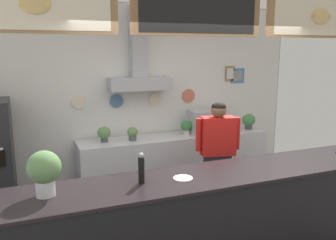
{
  "coord_description": "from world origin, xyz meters",
  "views": [
    {
      "loc": [
        -1.61,
        -3.21,
        2.25
      ],
      "look_at": [
        -0.04,
        0.73,
        1.41
      ],
      "focal_mm": 37.85,
      "sensor_mm": 36.0,
      "label": 1
    }
  ],
  "objects_px": {
    "basil_vase": "(44,171)",
    "potted_basil": "(249,121)",
    "shop_worker": "(217,155)",
    "condiment_plate": "(183,178)",
    "potted_oregano": "(187,127)",
    "potted_sage": "(132,133)",
    "potted_rosemary": "(104,133)",
    "espresso_machine": "(205,122)",
    "pepper_grinder": "(141,168)"
  },
  "relations": [
    {
      "from": "basil_vase",
      "to": "potted_basil",
      "type": "bearing_deg",
      "value": 30.7
    },
    {
      "from": "shop_worker",
      "to": "condiment_plate",
      "type": "xyz_separation_m",
      "value": [
        -1.02,
        -1.12,
        0.19
      ]
    },
    {
      "from": "shop_worker",
      "to": "potted_oregano",
      "type": "distance_m",
      "value": 1.05
    },
    {
      "from": "potted_basil",
      "to": "basil_vase",
      "type": "distance_m",
      "value": 4.02
    },
    {
      "from": "potted_sage",
      "to": "potted_oregano",
      "type": "distance_m",
      "value": 0.93
    },
    {
      "from": "shop_worker",
      "to": "potted_basil",
      "type": "relative_size",
      "value": 5.82
    },
    {
      "from": "shop_worker",
      "to": "potted_basil",
      "type": "height_order",
      "value": "shop_worker"
    },
    {
      "from": "shop_worker",
      "to": "basil_vase",
      "type": "relative_size",
      "value": 3.93
    },
    {
      "from": "potted_rosemary",
      "to": "potted_sage",
      "type": "bearing_deg",
      "value": -8.42
    },
    {
      "from": "shop_worker",
      "to": "espresso_machine",
      "type": "height_order",
      "value": "shop_worker"
    },
    {
      "from": "condiment_plate",
      "to": "espresso_machine",
      "type": "bearing_deg",
      "value": 57.5
    },
    {
      "from": "shop_worker",
      "to": "basil_vase",
      "type": "distance_m",
      "value": 2.54
    },
    {
      "from": "potted_oregano",
      "to": "potted_sage",
      "type": "bearing_deg",
      "value": -177.45
    },
    {
      "from": "potted_rosemary",
      "to": "espresso_machine",
      "type": "bearing_deg",
      "value": -1.68
    },
    {
      "from": "espresso_machine",
      "to": "pepper_grinder",
      "type": "distance_m",
      "value": 2.72
    },
    {
      "from": "pepper_grinder",
      "to": "potted_oregano",
      "type": "bearing_deg",
      "value": 55.77
    },
    {
      "from": "pepper_grinder",
      "to": "condiment_plate",
      "type": "height_order",
      "value": "pepper_grinder"
    },
    {
      "from": "potted_sage",
      "to": "potted_oregano",
      "type": "xyz_separation_m",
      "value": [
        0.93,
        0.04,
        0.02
      ]
    },
    {
      "from": "potted_oregano",
      "to": "condiment_plate",
      "type": "distance_m",
      "value": 2.38
    },
    {
      "from": "condiment_plate",
      "to": "potted_rosemary",
      "type": "bearing_deg",
      "value": 98.46
    },
    {
      "from": "potted_sage",
      "to": "basil_vase",
      "type": "relative_size",
      "value": 0.52
    },
    {
      "from": "shop_worker",
      "to": "potted_basil",
      "type": "xyz_separation_m",
      "value": [
        1.18,
        1.0,
        0.2
      ]
    },
    {
      "from": "shop_worker",
      "to": "condiment_plate",
      "type": "height_order",
      "value": "shop_worker"
    },
    {
      "from": "shop_worker",
      "to": "potted_sage",
      "type": "xyz_separation_m",
      "value": [
        -0.92,
        0.99,
        0.16
      ]
    },
    {
      "from": "potted_sage",
      "to": "potted_rosemary",
      "type": "relative_size",
      "value": 0.88
    },
    {
      "from": "shop_worker",
      "to": "potted_rosemary",
      "type": "xyz_separation_m",
      "value": [
        -1.34,
        1.05,
        0.19
      ]
    },
    {
      "from": "espresso_machine",
      "to": "potted_rosemary",
      "type": "height_order",
      "value": "espresso_machine"
    },
    {
      "from": "shop_worker",
      "to": "espresso_machine",
      "type": "distance_m",
      "value": 1.08
    },
    {
      "from": "espresso_machine",
      "to": "potted_rosemary",
      "type": "xyz_separation_m",
      "value": [
        -1.67,
        0.05,
        -0.05
      ]
    },
    {
      "from": "potted_sage",
      "to": "basil_vase",
      "type": "height_order",
      "value": "basil_vase"
    },
    {
      "from": "shop_worker",
      "to": "condiment_plate",
      "type": "bearing_deg",
      "value": 60.18
    },
    {
      "from": "potted_rosemary",
      "to": "basil_vase",
      "type": "bearing_deg",
      "value": -113.92
    },
    {
      "from": "espresso_machine",
      "to": "potted_sage",
      "type": "relative_size",
      "value": 2.57
    },
    {
      "from": "potted_sage",
      "to": "potted_rosemary",
      "type": "height_order",
      "value": "potted_rosemary"
    },
    {
      "from": "shop_worker",
      "to": "potted_oregano",
      "type": "bearing_deg",
      "value": -77.92
    },
    {
      "from": "potted_oregano",
      "to": "potted_basil",
      "type": "xyz_separation_m",
      "value": [
        1.17,
        -0.03,
        0.02
      ]
    },
    {
      "from": "potted_sage",
      "to": "pepper_grinder",
      "type": "height_order",
      "value": "pepper_grinder"
    },
    {
      "from": "basil_vase",
      "to": "potted_sage",
      "type": "bearing_deg",
      "value": 56.42
    },
    {
      "from": "potted_oregano",
      "to": "condiment_plate",
      "type": "xyz_separation_m",
      "value": [
        -1.03,
        -2.15,
        0.01
      ]
    },
    {
      "from": "potted_sage",
      "to": "potted_basil",
      "type": "xyz_separation_m",
      "value": [
        2.1,
        0.01,
        0.04
      ]
    },
    {
      "from": "espresso_machine",
      "to": "potted_oregano",
      "type": "height_order",
      "value": "espresso_machine"
    },
    {
      "from": "shop_worker",
      "to": "basil_vase",
      "type": "xyz_separation_m",
      "value": [
        -2.27,
        -1.05,
        0.41
      ]
    },
    {
      "from": "espresso_machine",
      "to": "potted_sage",
      "type": "xyz_separation_m",
      "value": [
        -1.25,
        -0.01,
        -0.08
      ]
    },
    {
      "from": "shop_worker",
      "to": "pepper_grinder",
      "type": "relative_size",
      "value": 5.27
    },
    {
      "from": "espresso_machine",
      "to": "basil_vase",
      "type": "distance_m",
      "value": 3.32
    },
    {
      "from": "potted_rosemary",
      "to": "potted_basil",
      "type": "relative_size",
      "value": 0.87
    },
    {
      "from": "potted_oregano",
      "to": "potted_rosemary",
      "type": "distance_m",
      "value": 1.35
    },
    {
      "from": "espresso_machine",
      "to": "potted_rosemary",
      "type": "distance_m",
      "value": 1.67
    },
    {
      "from": "potted_oregano",
      "to": "potted_rosemary",
      "type": "height_order",
      "value": "potted_rosemary"
    },
    {
      "from": "shop_worker",
      "to": "basil_vase",
      "type": "height_order",
      "value": "shop_worker"
    }
  ]
}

